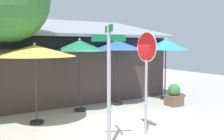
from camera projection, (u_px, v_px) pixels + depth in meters
name	position (u px, v px, depth m)	size (l,w,h in m)	color
ground_plane	(130.00, 124.00, 8.29)	(28.00, 28.00, 0.10)	#ADA8A0
cafe_building	(72.00, 64.00, 12.66)	(8.24, 5.27, 3.92)	#473833
street_sign_post	(109.00, 74.00, 6.08)	(0.78, 0.84, 2.97)	#A8AAB2
stop_sign	(146.00, 62.00, 7.03)	(0.07, 0.83, 2.86)	#A8AAB2
patio_umbrella_mustard_left	(35.00, 51.00, 7.95)	(2.56, 2.56, 2.56)	black
patio_umbrella_forest_green_center	(80.00, 46.00, 9.51)	(1.96, 1.96, 2.74)	black
patio_umbrella_royal_blue_right	(118.00, 46.00, 10.54)	(2.13, 2.13, 2.75)	black
patio_umbrella_teal_far_right	(166.00, 45.00, 11.66)	(2.03, 2.03, 2.82)	black
sidewalk_planter	(174.00, 96.00, 10.55)	(0.58, 0.58, 0.90)	brown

